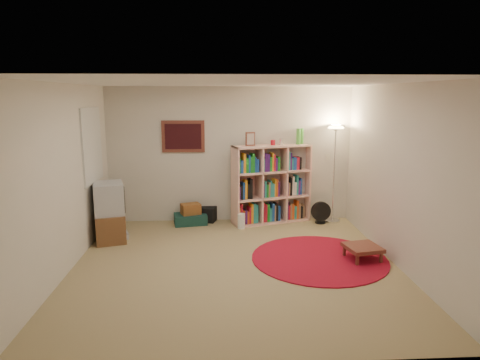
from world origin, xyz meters
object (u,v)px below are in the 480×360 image
(floor_fan, at_px, (321,213))
(side_table, at_px, (363,248))
(suitcase, at_px, (190,219))
(tv_stand, at_px, (110,213))
(floor_lamp, at_px, (335,141))
(bookshelf, at_px, (270,185))

(floor_fan, xyz_separation_m, side_table, (0.17, -1.81, -0.03))
(suitcase, bearing_deg, side_table, -46.01)
(tv_stand, bearing_deg, floor_lamp, -3.54)
(floor_lamp, relative_size, side_table, 3.33)
(bookshelf, xyz_separation_m, suitcase, (-1.48, -0.07, -0.61))
(suitcase, bearing_deg, bookshelf, -6.97)
(bookshelf, xyz_separation_m, side_table, (1.10, -1.97, -0.52))
(floor_lamp, relative_size, tv_stand, 1.90)
(floor_fan, height_order, tv_stand, tv_stand)
(floor_fan, xyz_separation_m, suitcase, (-2.41, 0.10, -0.11))
(floor_lamp, distance_m, suitcase, 3.02)
(floor_lamp, height_order, suitcase, floor_lamp)
(floor_fan, bearing_deg, floor_lamp, 22.18)
(suitcase, bearing_deg, floor_fan, -11.94)
(bookshelf, height_order, side_table, bookshelf)
(bookshelf, height_order, floor_fan, bookshelf)
(tv_stand, xyz_separation_m, side_table, (3.83, -1.09, -0.28))
(floor_fan, relative_size, tv_stand, 0.43)
(suitcase, relative_size, side_table, 1.17)
(floor_lamp, distance_m, tv_stand, 4.14)
(floor_lamp, height_order, floor_fan, floor_lamp)
(floor_fan, distance_m, side_table, 1.81)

